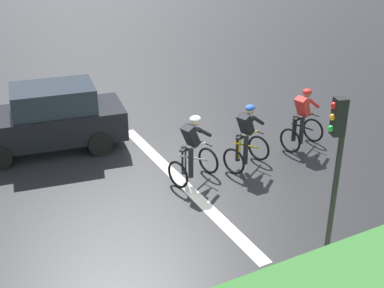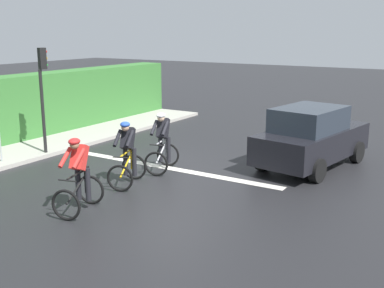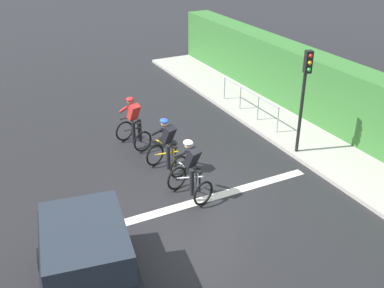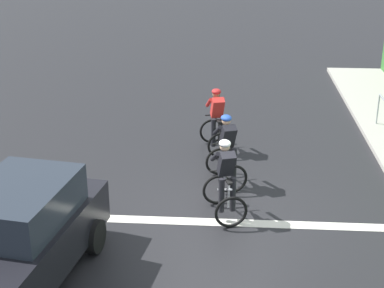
{
  "view_description": "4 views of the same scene",
  "coord_description": "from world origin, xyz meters",
  "px_view_note": "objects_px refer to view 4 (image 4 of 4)",
  "views": [
    {
      "loc": [
        9.74,
        -4.97,
        6.19
      ],
      "look_at": [
        0.13,
        0.1,
        1.04
      ],
      "focal_mm": 48.52,
      "sensor_mm": 36.0,
      "label": 1
    },
    {
      "loc": [
        -7.52,
        10.71,
        3.87
      ],
      "look_at": [
        -0.96,
        0.18,
        0.89
      ],
      "focal_mm": 44.75,
      "sensor_mm": 36.0,
      "label": 2
    },
    {
      "loc": [
        -4.61,
        -9.0,
        6.8
      ],
      "look_at": [
        0.35,
        0.75,
        1.24
      ],
      "focal_mm": 42.9,
      "sensor_mm": 36.0,
      "label": 3
    },
    {
      "loc": [
        0.07,
        -10.56,
        5.97
      ],
      "look_at": [
        -0.73,
        1.2,
        1.17
      ],
      "focal_mm": 54.82,
      "sensor_mm": 36.0,
      "label": 4
    }
  ],
  "objects_px": {
    "cyclist_lead": "(217,122)",
    "cyclist_mid": "(225,181)",
    "cyclist_second": "(227,152)",
    "car_black": "(18,239)"
  },
  "relations": [
    {
      "from": "cyclist_lead",
      "to": "cyclist_mid",
      "type": "distance_m",
      "value": 3.51
    },
    {
      "from": "cyclist_second",
      "to": "cyclist_mid",
      "type": "height_order",
      "value": "same"
    },
    {
      "from": "cyclist_lead",
      "to": "cyclist_second",
      "type": "distance_m",
      "value": 2.01
    },
    {
      "from": "cyclist_lead",
      "to": "cyclist_mid",
      "type": "height_order",
      "value": "same"
    },
    {
      "from": "cyclist_lead",
      "to": "car_black",
      "type": "height_order",
      "value": "car_black"
    },
    {
      "from": "cyclist_mid",
      "to": "car_black",
      "type": "xyz_separation_m",
      "value": [
        -3.39,
        -2.57,
        0.08
      ]
    },
    {
      "from": "cyclist_lead",
      "to": "cyclist_second",
      "type": "bearing_deg",
      "value": -81.77
    },
    {
      "from": "cyclist_lead",
      "to": "cyclist_mid",
      "type": "bearing_deg",
      "value": -85.52
    },
    {
      "from": "car_black",
      "to": "cyclist_mid",
      "type": "bearing_deg",
      "value": 37.09
    },
    {
      "from": "cyclist_second",
      "to": "car_black",
      "type": "distance_m",
      "value": 5.31
    }
  ]
}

